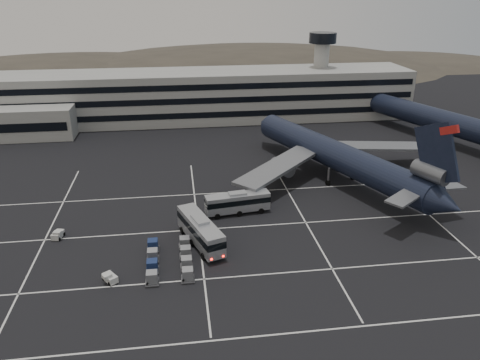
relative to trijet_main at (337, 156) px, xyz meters
name	(u,v)px	position (x,y,z in m)	size (l,w,h in m)	color
ground	(238,239)	(-22.96, -21.30, -5.25)	(260.00, 260.00, 0.00)	black
lane_markings	(243,237)	(-22.01, -20.58, -5.24)	(90.00, 55.62, 0.01)	silver
terminal	(195,97)	(-25.91, 49.84, 1.68)	(125.00, 26.00, 24.00)	gray
hills	(229,90)	(-4.97, 148.70, -17.32)	(352.00, 180.00, 44.00)	#38332B
trijet_main	(337,156)	(0.00, 0.00, 0.00)	(44.12, 55.37, 18.08)	black
trijet_far	(442,120)	(34.50, 21.42, 0.18)	(28.07, 55.71, 18.08)	black
bus_near	(200,230)	(-28.83, -21.83, -2.81)	(6.84, 12.91, 4.47)	#93959A
bus_far	(238,202)	(-21.83, -12.23, -3.08)	(11.50, 4.13, 3.97)	#93959A
tug_a	(58,235)	(-51.01, -17.04, -4.61)	(1.86, 2.50, 1.44)	beige
tug_b	(110,278)	(-41.42, -30.16, -4.62)	(2.38, 2.58, 1.43)	beige
uld_cluster	(169,259)	(-33.58, -26.97, -4.39)	(6.74, 10.74, 1.75)	#2D2D30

